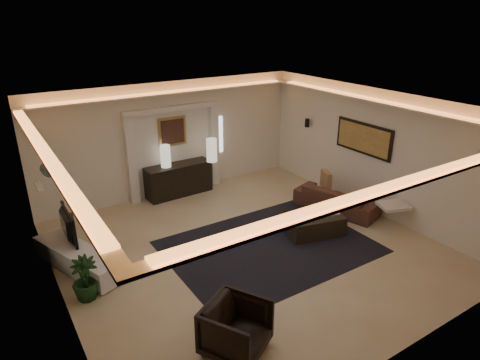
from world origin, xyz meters
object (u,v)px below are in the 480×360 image
console (179,180)px  coffee_table (314,226)px  armchair (236,328)px  sofa (337,199)px

console → coffee_table: size_ratio=1.43×
console → armchair: bearing=-109.2°
console → sofa: (2.78, -2.94, -0.11)m
sofa → armchair: 5.11m
console → coffee_table: (1.54, -3.54, -0.20)m
console → sofa: console is taller
console → sofa: 4.04m
console → coffee_table: bearing=-68.7°
armchair → sofa: bearing=-0.1°
sofa → armchair: armchair is taller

